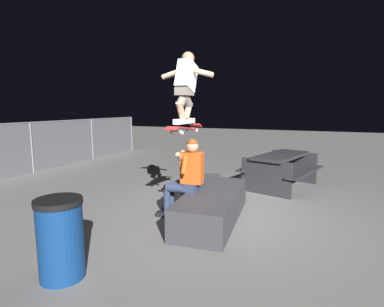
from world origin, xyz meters
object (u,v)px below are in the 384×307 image
skater_airborne (186,84)px  kicker_ramp (203,187)px  skateboard (184,128)px  picnic_table_back (281,165)px  trash_bin (61,238)px  person_sitting_on_ledge (186,175)px  ledge_box_main (213,206)px

skater_airborne → kicker_ramp: bearing=10.6°
skateboard → kicker_ramp: size_ratio=0.67×
picnic_table_back → trash_bin: (-4.68, 1.70, -0.07)m
skater_airborne → trash_bin: (-2.22, 0.46, -1.71)m
kicker_ramp → trash_bin: size_ratio=1.79×
person_sitting_on_ledge → skateboard: size_ratio=1.27×
skateboard → kicker_ramp: (1.66, 0.30, -1.40)m
person_sitting_on_ledge → kicker_ramp: bearing=11.2°
ledge_box_main → skateboard: bearing=92.3°
person_sitting_on_ledge → picnic_table_back: size_ratio=0.65×
skateboard → trash_bin: (-2.16, 0.46, -1.02)m
person_sitting_on_ledge → trash_bin: size_ratio=1.51×
ledge_box_main → skateboard: skateboard is taller
ledge_box_main → skater_airborne: (0.04, 0.48, 1.91)m
ledge_box_main → kicker_ramp: size_ratio=1.36×
ledge_box_main → skateboard: (-0.02, 0.48, 1.22)m
ledge_box_main → trash_bin: (-2.18, 0.93, 0.20)m
picnic_table_back → ledge_box_main: bearing=163.0°
skateboard → person_sitting_on_ledge: bearing=-137.2°
ledge_box_main → skater_airborne: bearing=85.5°
skateboard → picnic_table_back: bearing=-26.2°
person_sitting_on_ledge → ledge_box_main: bearing=-82.1°
skateboard → trash_bin: size_ratio=1.19×
skater_airborne → ledge_box_main: bearing=-94.5°
kicker_ramp → trash_bin: 3.84m
ledge_box_main → skater_airborne: skater_airborne is taller
skater_airborne → trash_bin: size_ratio=1.30×
picnic_table_back → skater_airborne: bearing=153.3°
skateboard → picnic_table_back: 2.97m
skater_airborne → picnic_table_back: 3.21m
skateboard → skater_airborne: (0.06, -0.00, 0.69)m
picnic_table_back → kicker_ramp: bearing=119.2°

